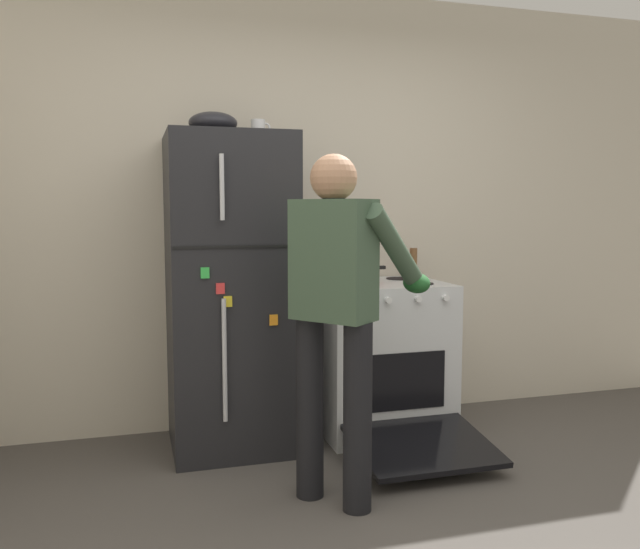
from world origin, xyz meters
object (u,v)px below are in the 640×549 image
at_px(coffee_mug, 259,128).
at_px(refrigerator, 230,293).
at_px(stove_range, 382,359).
at_px(red_pot, 359,274).
at_px(mixing_bowl, 213,123).
at_px(person_cook, 338,297).
at_px(pepper_mill, 413,262).

bearing_deg(coffee_mug, refrigerator, -164.60).
bearing_deg(stove_range, coffee_mug, 174.72).
xyz_separation_m(refrigerator, coffee_mug, (0.18, 0.05, 0.93)).
xyz_separation_m(red_pot, mixing_bowl, (-0.84, 0.05, 0.85)).
distance_m(person_cook, red_pot, 0.89).
xyz_separation_m(pepper_mill, mixing_bowl, (-1.30, -0.20, 0.81)).
bearing_deg(stove_range, mixing_bowl, 178.97).
bearing_deg(refrigerator, mixing_bowl, 179.78).
bearing_deg(pepper_mill, coffee_mug, -171.75).
xyz_separation_m(refrigerator, red_pot, (0.76, -0.05, 0.09)).
bearing_deg(refrigerator, red_pot, -3.75).
bearing_deg(person_cook, red_pot, 64.30).
relative_size(red_pot, mixing_bowl, 1.22).
relative_size(red_pot, coffee_mug, 2.90).
relative_size(stove_range, pepper_mill, 6.62).
xyz_separation_m(red_pot, pepper_mill, (0.46, 0.25, 0.04)).
bearing_deg(person_cook, mixing_bowl, 117.81).
relative_size(coffee_mug, mixing_bowl, 0.42).
bearing_deg(red_pot, refrigerator, 176.25).
bearing_deg(person_cook, pepper_mill, 51.21).
relative_size(stove_range, red_pot, 3.77).
relative_size(stove_range, coffee_mug, 10.92).
relative_size(person_cook, pepper_mill, 8.66).
height_order(refrigerator, pepper_mill, refrigerator).
bearing_deg(mixing_bowl, refrigerator, -0.22).
bearing_deg(red_pot, stove_range, 11.33).
relative_size(refrigerator, pepper_mill, 9.56).
relative_size(refrigerator, coffee_mug, 15.77).
distance_m(stove_range, pepper_mill, 0.68).
bearing_deg(red_pot, pepper_mill, 28.52).
distance_m(stove_range, red_pot, 0.55).
xyz_separation_m(stove_range, red_pot, (-0.16, -0.03, 0.53)).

